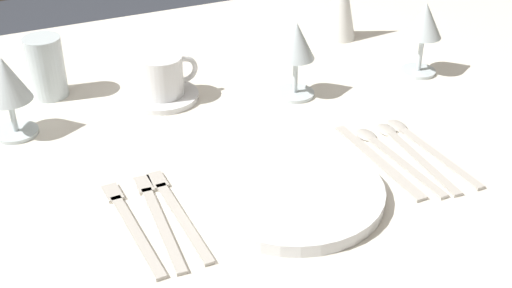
% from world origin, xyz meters
% --- Properties ---
extents(dining_table, '(1.80, 1.11, 0.74)m').
position_xyz_m(dining_table, '(0.00, 0.00, 0.66)').
color(dining_table, silver).
rests_on(dining_table, ground).
extents(dinner_plate, '(0.25, 0.25, 0.02)m').
position_xyz_m(dinner_plate, '(0.03, -0.22, 0.75)').
color(dinner_plate, white).
rests_on(dinner_plate, dining_table).
extents(fork_outer, '(0.02, 0.22, 0.00)m').
position_xyz_m(fork_outer, '(-0.13, -0.19, 0.74)').
color(fork_outer, beige).
rests_on(fork_outer, dining_table).
extents(fork_inner, '(0.03, 0.22, 0.00)m').
position_xyz_m(fork_inner, '(-0.15, -0.19, 0.74)').
color(fork_inner, beige).
rests_on(fork_inner, dining_table).
extents(fork_salad, '(0.03, 0.21, 0.00)m').
position_xyz_m(fork_salad, '(-0.19, -0.19, 0.74)').
color(fork_salad, beige).
rests_on(fork_salad, dining_table).
extents(dinner_knife, '(0.02, 0.22, 0.00)m').
position_xyz_m(dinner_knife, '(0.19, -0.20, 0.74)').
color(dinner_knife, beige).
rests_on(dinner_knife, dining_table).
extents(spoon_soup, '(0.03, 0.21, 0.01)m').
position_xyz_m(spoon_soup, '(0.21, -0.18, 0.74)').
color(spoon_soup, beige).
rests_on(spoon_soup, dining_table).
extents(spoon_dessert, '(0.03, 0.21, 0.01)m').
position_xyz_m(spoon_dessert, '(0.25, -0.18, 0.74)').
color(spoon_dessert, beige).
rests_on(spoon_dessert, dining_table).
extents(spoon_tea, '(0.03, 0.22, 0.01)m').
position_xyz_m(spoon_tea, '(0.27, -0.18, 0.74)').
color(spoon_tea, beige).
rests_on(spoon_tea, dining_table).
extents(saucer_left, '(0.12, 0.12, 0.01)m').
position_xyz_m(saucer_left, '(-0.04, 0.13, 0.74)').
color(saucer_left, white).
rests_on(saucer_left, dining_table).
extents(coffee_cup_left, '(0.10, 0.07, 0.07)m').
position_xyz_m(coffee_cup_left, '(-0.04, 0.13, 0.79)').
color(coffee_cup_left, white).
rests_on(coffee_cup_left, saucer_left).
extents(wine_glass_centre, '(0.07, 0.07, 0.13)m').
position_xyz_m(wine_glass_centre, '(0.17, 0.05, 0.83)').
color(wine_glass_centre, silver).
rests_on(wine_glass_centre, dining_table).
extents(wine_glass_left, '(0.07, 0.07, 0.13)m').
position_xyz_m(wine_glass_left, '(-0.29, 0.12, 0.83)').
color(wine_glass_left, silver).
rests_on(wine_glass_left, dining_table).
extents(wine_glass_right, '(0.07, 0.07, 0.14)m').
position_xyz_m(wine_glass_right, '(0.43, 0.04, 0.84)').
color(wine_glass_right, silver).
rests_on(wine_glass_right, dining_table).
extents(drink_tumbler, '(0.06, 0.06, 0.11)m').
position_xyz_m(drink_tumbler, '(-0.22, 0.23, 0.79)').
color(drink_tumbler, silver).
rests_on(drink_tumbler, dining_table).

